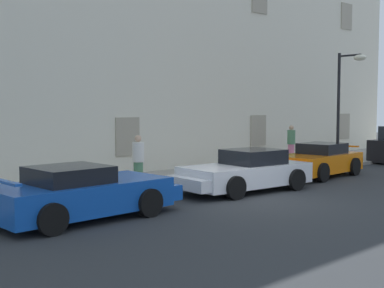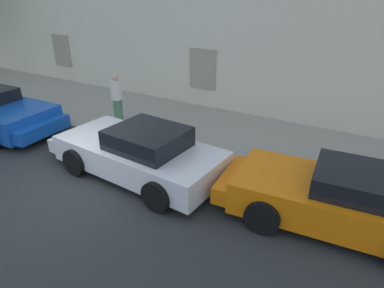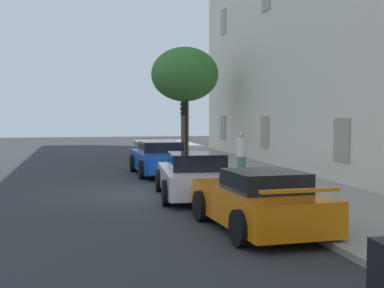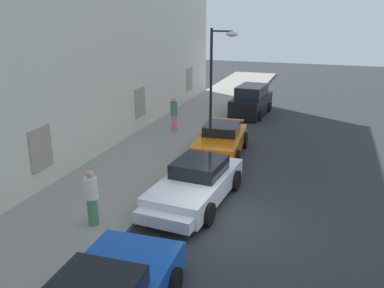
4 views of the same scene
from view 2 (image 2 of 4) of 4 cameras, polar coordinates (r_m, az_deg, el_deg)
name	(u,v)px [view 2 (image 2 of 4)]	position (r m, az deg, el deg)	size (l,w,h in m)	color
ground_plane	(75,186)	(8.87, -19.20, -6.71)	(80.00, 80.00, 0.00)	#2B2D30
sidewalk	(175,124)	(11.85, -2.98, 3.44)	(60.00, 4.09, 0.14)	gray
sportscar_yellow_flank	(135,152)	(8.79, -9.64, -1.27)	(4.92, 2.41, 1.35)	white
sportscar_white_middle	(330,197)	(7.46, 22.32, -8.31)	(4.60, 2.30, 1.31)	orange
pedestrian_admiring	(117,98)	(11.79, -12.58, 7.57)	(0.46, 0.46, 1.71)	#4C7F59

